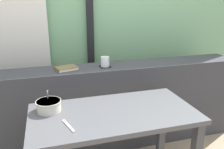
% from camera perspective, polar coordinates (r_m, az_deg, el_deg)
% --- Properties ---
extents(outdoor_backdrop, '(4.80, 0.08, 2.80)m').
position_cam_1_polar(outdoor_backdrop, '(2.65, -5.05, 16.53)').
color(outdoor_backdrop, '#7AAD7F').
rests_on(outdoor_backdrop, ground).
extents(curtain_left_panel, '(0.56, 0.06, 2.50)m').
position_cam_1_polar(curtain_left_panel, '(2.52, -22.07, 11.83)').
color(curtain_left_panel, silver).
rests_on(curtain_left_panel, ground).
extents(window_divider_post, '(0.07, 0.05, 2.60)m').
position_cam_1_polar(window_divider_post, '(2.58, -5.46, 14.26)').
color(window_divider_post, black).
rests_on(window_divider_post, ground).
extents(dark_console_ledge, '(2.80, 0.33, 0.86)m').
position_cam_1_polar(dark_console_ledge, '(2.35, -1.71, -8.09)').
color(dark_console_ledge, '#38383D').
rests_on(dark_console_ledge, ground).
extents(breakfast_table, '(1.18, 0.61, 0.70)m').
position_cam_1_polar(breakfast_table, '(1.73, 0.39, -12.46)').
color(breakfast_table, '#414145').
rests_on(breakfast_table, ground).
extents(coaster_square, '(0.10, 0.10, 0.00)m').
position_cam_1_polar(coaster_square, '(2.18, -1.65, 1.96)').
color(coaster_square, black).
rests_on(coaster_square, dark_console_ledge).
extents(juice_glass, '(0.08, 0.08, 0.09)m').
position_cam_1_polar(juice_glass, '(2.17, -1.66, 3.12)').
color(juice_glass, white).
rests_on(juice_glass, coaster_square).
extents(closed_book, '(0.22, 0.18, 0.03)m').
position_cam_1_polar(closed_book, '(2.13, -11.19, 1.50)').
color(closed_book, brown).
rests_on(closed_book, dark_console_ledge).
extents(soup_bowl, '(0.18, 0.18, 0.17)m').
position_cam_1_polar(soup_bowl, '(1.72, -15.27, -7.43)').
color(soup_bowl, beige).
rests_on(soup_bowl, breakfast_table).
extents(fork_utensil, '(0.07, 0.17, 0.01)m').
position_cam_1_polar(fork_utensil, '(1.52, -10.67, -12.25)').
color(fork_utensil, silver).
rests_on(fork_utensil, breakfast_table).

